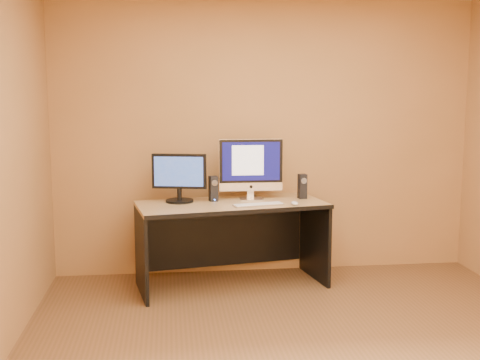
{
  "coord_description": "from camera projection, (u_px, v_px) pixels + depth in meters",
  "views": [
    {
      "loc": [
        -0.92,
        -3.65,
        1.74
      ],
      "look_at": [
        -0.31,
        1.44,
        0.98
      ],
      "focal_mm": 45.0,
      "sensor_mm": 36.0,
      "label": 1
    }
  ],
  "objects": [
    {
      "name": "floor",
      "position": [
        313.0,
        358.0,
        3.95
      ],
      "size": [
        4.0,
        4.0,
        0.0
      ],
      "primitive_type": "plane",
      "color": "brown",
      "rests_on": "ground"
    },
    {
      "name": "walls",
      "position": [
        317.0,
        161.0,
        3.76
      ],
      "size": [
        4.0,
        4.0,
        2.6
      ],
      "primitive_type": null,
      "color": "#A37241",
      "rests_on": "ground"
    },
    {
      "name": "desk",
      "position": [
        232.0,
        245.0,
        5.36
      ],
      "size": [
        1.74,
        0.99,
        0.76
      ],
      "primitive_type": null,
      "rotation": [
        0.0,
        0.0,
        0.17
      ],
      "color": "tan",
      "rests_on": "ground"
    },
    {
      "name": "imac",
      "position": [
        251.0,
        169.0,
        5.43
      ],
      "size": [
        0.59,
        0.22,
        0.56
      ],
      "primitive_type": null,
      "rotation": [
        0.0,
        0.0,
        -0.01
      ],
      "color": "silver",
      "rests_on": "desk"
    },
    {
      "name": "second_monitor",
      "position": [
        179.0,
        178.0,
        5.31
      ],
      "size": [
        0.53,
        0.34,
        0.43
      ],
      "primitive_type": null,
      "rotation": [
        0.0,
        0.0,
        -0.21
      ],
      "color": "black",
      "rests_on": "desk"
    },
    {
      "name": "speaker_left",
      "position": [
        213.0,
        189.0,
        5.37
      ],
      "size": [
        0.09,
        0.09,
        0.23
      ],
      "primitive_type": null,
      "rotation": [
        0.0,
        0.0,
        0.24
      ],
      "color": "black",
      "rests_on": "desk"
    },
    {
      "name": "speaker_right",
      "position": [
        302.0,
        186.0,
        5.5
      ],
      "size": [
        0.08,
        0.08,
        0.23
      ],
      "primitive_type": null,
      "rotation": [
        0.0,
        0.0,
        0.15
      ],
      "color": "black",
      "rests_on": "desk"
    },
    {
      "name": "keyboard",
      "position": [
        258.0,
        205.0,
        5.17
      ],
      "size": [
        0.46,
        0.21,
        0.02
      ],
      "primitive_type": "cube",
      "rotation": [
        0.0,
        0.0,
        0.21
      ],
      "color": "silver",
      "rests_on": "desk"
    },
    {
      "name": "mouse",
      "position": [
        295.0,
        203.0,
        5.19
      ],
      "size": [
        0.07,
        0.11,
        0.04
      ],
      "primitive_type": "ellipsoid",
      "rotation": [
        0.0,
        0.0,
        0.1
      ],
      "color": "silver",
      "rests_on": "desk"
    },
    {
      "name": "cable_a",
      "position": [
        256.0,
        196.0,
        5.6
      ],
      "size": [
        0.12,
        0.2,
        0.01
      ],
      "primitive_type": "cylinder",
      "rotation": [
        1.57,
        0.0,
        0.55
      ],
      "color": "black",
      "rests_on": "desk"
    },
    {
      "name": "cable_b",
      "position": [
        255.0,
        196.0,
        5.6
      ],
      "size": [
        0.02,
        0.18,
        0.01
      ],
      "primitive_type": "cylinder",
      "rotation": [
        1.57,
        0.0,
        -0.07
      ],
      "color": "black",
      "rests_on": "desk"
    }
  ]
}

